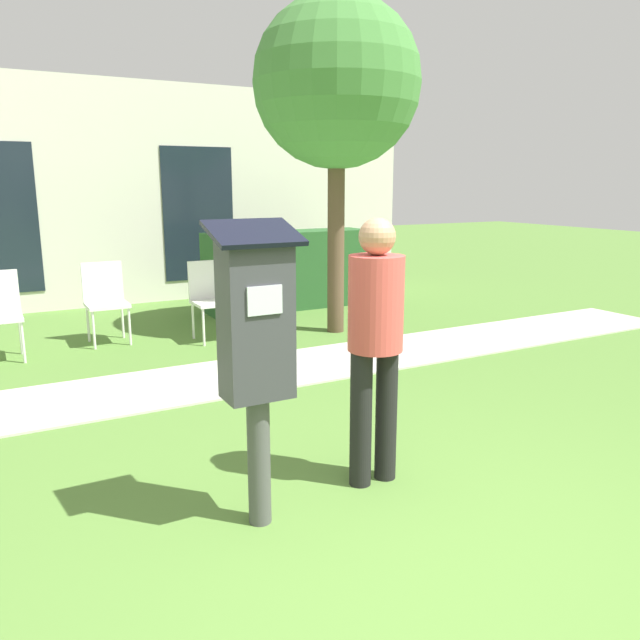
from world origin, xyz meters
TOP-DOWN VIEW (x-y plane):
  - ground_plane at (0.00, 0.00)m, footprint 40.00×40.00m
  - sidewalk at (0.00, 3.23)m, footprint 12.00×1.10m
  - building_facade at (0.00, 7.47)m, footprint 10.00×0.26m
  - parking_meter at (-0.42, 0.78)m, footprint 0.44×0.31m
  - person_standing at (0.37, 0.89)m, footprint 0.32×0.32m
  - outdoor_chair_middle at (-0.41, 5.18)m, footprint 0.44×0.44m
  - outdoor_chair_right at (0.68, 4.74)m, footprint 0.44×0.44m
  - hedge_row at (2.25, 5.98)m, footprint 2.38×0.60m
  - tree at (2.12, 4.38)m, footprint 1.90×1.90m

SIDE VIEW (x-z plane):
  - ground_plane at x=0.00m, z-range 0.00..0.00m
  - sidewalk at x=0.00m, z-range 0.00..0.02m
  - outdoor_chair_middle at x=-0.41m, z-range 0.08..0.98m
  - outdoor_chair_right at x=0.68m, z-range 0.08..0.98m
  - hedge_row at x=2.25m, z-range 0.00..1.10m
  - person_standing at x=0.37m, z-range 0.14..1.72m
  - parking_meter at x=-0.42m, z-range 0.22..1.81m
  - building_facade at x=0.00m, z-range 0.00..3.20m
  - tree at x=2.12m, z-range 0.94..4.75m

